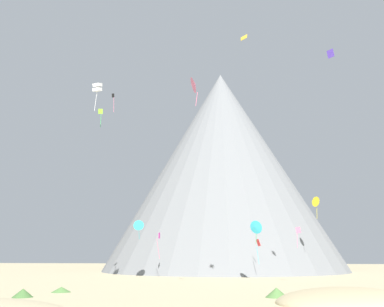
# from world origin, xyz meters

# --- Properties ---
(dune_foreground_left) EXTENTS (20.60, 21.48, 2.84)m
(dune_foreground_left) POSITION_xyz_m (19.69, 13.11, 0.00)
(dune_foreground_left) COLOR #C6B284
(dune_foreground_left) RESTS_ON ground_plane
(bush_far_left) EXTENTS (2.92, 2.92, 0.69)m
(bush_far_left) POSITION_xyz_m (-14.34, 19.69, 0.34)
(bush_far_left) COLOR #568442
(bush_far_left) RESTS_ON ground_plane
(bush_mid_center) EXTENTS (3.26, 3.26, 0.97)m
(bush_mid_center) POSITION_xyz_m (-15.84, 12.97, 0.49)
(bush_mid_center) COLOR #477238
(bush_mid_center) RESTS_ON ground_plane
(bush_near_left) EXTENTS (3.72, 3.72, 1.09)m
(bush_near_left) POSITION_xyz_m (12.97, 16.66, 0.55)
(bush_near_left) COLOR #568442
(bush_near_left) RESTS_ON ground_plane
(rock_massif) EXTENTS (80.20, 80.20, 65.25)m
(rock_massif) POSITION_xyz_m (2.37, 95.71, 30.92)
(rock_massif) COLOR slate
(rock_massif) RESTS_ON ground_plane
(kite_rainbow_high) EXTENTS (1.51, 2.42, 4.21)m
(kite_rainbow_high) POSITION_xyz_m (3.32, 18.48, 27.49)
(kite_rainbow_high) COLOR #E5668C
(kite_yellow_mid) EXTENTS (1.75, 2.17, 5.02)m
(kite_yellow_mid) POSITION_xyz_m (25.44, 59.97, 16.21)
(kite_yellow_mid) COLOR yellow
(kite_teal_low) EXTENTS (2.32, 1.29, 3.93)m
(kite_teal_low) POSITION_xyz_m (-12.67, 50.85, 10.71)
(kite_teal_low) COLOR teal
(kite_cyan_low) EXTENTS (2.63, 2.07, 4.40)m
(kite_cyan_low) POSITION_xyz_m (11.63, 46.94, 9.87)
(kite_cyan_low) COLOR #33BCDB
(kite_white_high) EXTENTS (1.49, 1.57, 5.20)m
(kite_white_high) POSITION_xyz_m (-15.00, 29.21, 32.81)
(kite_white_high) COLOR white
(kite_indigo_high) EXTENTS (1.04, 0.77, 1.34)m
(kite_indigo_high) POSITION_xyz_m (23.72, 26.73, 35.20)
(kite_indigo_high) COLOR #5138B2
(kite_magenta_low) EXTENTS (0.70, 1.16, 5.58)m
(kite_magenta_low) POSITION_xyz_m (-9.07, 54.60, 8.04)
(kite_magenta_low) COLOR #D1339E
(kite_pink_low) EXTENTS (0.98, 0.55, 3.62)m
(kite_pink_low) POSITION_xyz_m (18.87, 41.75, 8.57)
(kite_pink_low) COLOR pink
(kite_red_low) EXTENTS (1.03, 1.06, 5.24)m
(kite_red_low) POSITION_xyz_m (12.24, 57.59, 6.76)
(kite_red_low) COLOR red
(kite_black_high) EXTENTS (0.72, 0.63, 4.61)m
(kite_black_high) POSITION_xyz_m (-20.02, 51.85, 40.04)
(kite_black_high) COLOR black
(kite_gold_high) EXTENTS (0.94, 0.83, 0.81)m
(kite_gold_high) POSITION_xyz_m (10.33, 19.39, 34.77)
(kite_gold_high) COLOR gold
(kite_lime_high) EXTENTS (0.88, 0.68, 3.75)m
(kite_lime_high) POSITION_xyz_m (-16.93, 36.46, 30.67)
(kite_lime_high) COLOR #8CD133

